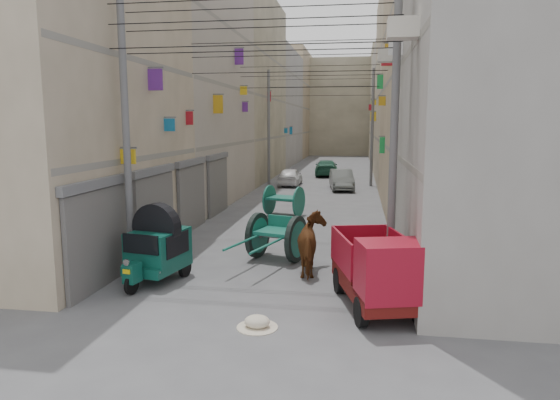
% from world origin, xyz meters
% --- Properties ---
extents(ground, '(140.00, 140.00, 0.00)m').
position_xyz_m(ground, '(0.00, 0.00, 0.00)').
color(ground, '#4D4D50').
rests_on(ground, ground).
extents(building_row_left, '(8.00, 62.00, 14.00)m').
position_xyz_m(building_row_left, '(-8.00, 34.13, 6.46)').
color(building_row_left, '#BDAA8F').
rests_on(building_row_left, ground).
extents(building_row_right, '(8.00, 62.00, 14.00)m').
position_xyz_m(building_row_right, '(8.00, 34.13, 6.46)').
color(building_row_right, '#9A9690').
rests_on(building_row_right, ground).
extents(end_cap_building, '(22.00, 10.00, 13.00)m').
position_xyz_m(end_cap_building, '(0.00, 66.00, 6.50)').
color(end_cap_building, '#B3A78D').
rests_on(end_cap_building, ground).
extents(shutters_left, '(0.18, 14.40, 2.88)m').
position_xyz_m(shutters_left, '(-3.92, 10.38, 1.49)').
color(shutters_left, '#535358').
rests_on(shutters_left, ground).
extents(signboards, '(8.22, 40.52, 5.67)m').
position_xyz_m(signboards, '(-0.01, 21.66, 3.43)').
color(signboards, yellow).
rests_on(signboards, ground).
extents(ac_units, '(0.70, 6.55, 3.35)m').
position_xyz_m(ac_units, '(3.65, 7.67, 7.43)').
color(ac_units, beige).
rests_on(ac_units, ground).
extents(utility_poles, '(7.40, 22.20, 8.00)m').
position_xyz_m(utility_poles, '(0.00, 17.00, 4.00)').
color(utility_poles, '#5F6062').
rests_on(utility_poles, ground).
extents(overhead_cables, '(7.40, 22.52, 1.12)m').
position_xyz_m(overhead_cables, '(0.00, 14.40, 6.77)').
color(overhead_cables, black).
rests_on(overhead_cables, ground).
extents(auto_rickshaw, '(1.62, 2.41, 1.64)m').
position_xyz_m(auto_rickshaw, '(-2.64, 5.59, 0.97)').
color(auto_rickshaw, black).
rests_on(auto_rickshaw, ground).
extents(tonga_cart, '(2.08, 3.44, 1.46)m').
position_xyz_m(tonga_cart, '(0.22, 8.23, 0.76)').
color(tonga_cart, black).
rests_on(tonga_cart, ground).
extents(mini_truck, '(2.24, 3.54, 1.84)m').
position_xyz_m(mini_truck, '(3.30, 4.10, 0.88)').
color(mini_truck, black).
rests_on(mini_truck, ground).
extents(second_cart, '(1.91, 1.78, 1.41)m').
position_xyz_m(second_cart, '(-0.69, 15.91, 0.75)').
color(second_cart, '#155E4C').
rests_on(second_cart, ground).
extents(feed_sack, '(0.55, 0.44, 0.27)m').
position_xyz_m(feed_sack, '(0.69, 2.86, 0.14)').
color(feed_sack, beige).
rests_on(feed_sack, ground).
extents(horse, '(1.22, 2.14, 1.71)m').
position_xyz_m(horse, '(1.50, 7.00, 0.86)').
color(horse, brown).
rests_on(horse, ground).
extents(distant_car_white, '(1.48, 3.65, 1.24)m').
position_xyz_m(distant_car_white, '(-1.98, 27.47, 0.62)').
color(distant_car_white, silver).
rests_on(distant_car_white, ground).
extents(distant_car_grey, '(1.85, 4.11, 1.31)m').
position_xyz_m(distant_car_grey, '(1.64, 25.80, 0.65)').
color(distant_car_grey, '#4F5350').
rests_on(distant_car_grey, ground).
extents(distant_car_green, '(2.07, 4.58, 1.30)m').
position_xyz_m(distant_car_green, '(0.07, 34.56, 0.65)').
color(distant_car_green, '#1D563D').
rests_on(distant_car_green, ground).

